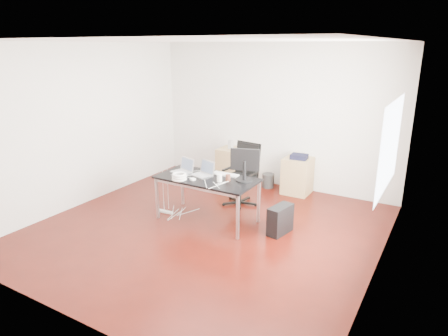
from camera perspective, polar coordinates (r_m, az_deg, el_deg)
The scene contains 18 objects.
room_shell at distance 5.81m, azimuth -2.42°, elevation 3.79°, with size 5.00×5.00×5.00m.
desk at distance 6.35m, azimuth -2.44°, elevation -1.85°, with size 1.60×0.80×0.73m.
office_chair at distance 7.09m, azimuth 2.70°, elevation -0.43°, with size 0.54×0.56×1.08m.
filing_cabinet_left at distance 8.34m, azimuth 1.06°, elevation 0.47°, with size 0.50×0.50×0.70m, color #A28251.
filing_cabinet_right at distance 7.77m, azimuth 10.44°, elevation -1.09°, with size 0.50×0.50×0.70m, color #A28251.
pc_tower at distance 6.13m, azimuth 8.03°, elevation -7.33°, with size 0.20×0.45×0.44m, color black.
wastebasket at distance 8.07m, azimuth 6.32°, elevation -1.79°, with size 0.24×0.24×0.28m, color black.
power_strip at distance 6.94m, azimuth -8.42°, elevation -6.18°, with size 0.30×0.06×0.04m, color white.
laptop_left at distance 6.62m, azimuth -5.82°, elevation -0.15°, with size 0.39×0.34×0.23m.
laptop_right at distance 6.44m, azimuth -2.93°, elevation -0.58°, with size 0.39×0.34×0.23m.
monitor at distance 6.11m, azimuth 3.01°, elevation 0.69°, with size 0.44×0.26×0.51m.
keyboard at distance 6.46m, azimuth 0.19°, elevation -0.92°, with size 0.44×0.14×0.02m, color white.
cup_white at distance 6.13m, azimuth -0.66°, elevation -1.44°, with size 0.08×0.08×0.12m, color white.
cup_brown at distance 6.17m, azimuth 0.58°, elevation -1.40°, with size 0.08×0.08×0.10m, color #50271B.
cable_coil at distance 6.24m, azimuth -6.41°, elevation -1.26°, with size 0.24×0.24×0.11m.
power_adapter at distance 6.23m, azimuth -4.49°, elevation -1.62°, with size 0.07×0.07×0.03m, color white.
speaker at distance 8.21m, azimuth 0.96°, elevation 3.38°, with size 0.09×0.08×0.18m, color #9E9E9E.
navy_garment at distance 7.60m, azimuth 10.68°, elevation 1.60°, with size 0.30×0.24×0.09m, color black.
Camera 1 is at (3.10, -4.75, 2.74)m, focal length 32.00 mm.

